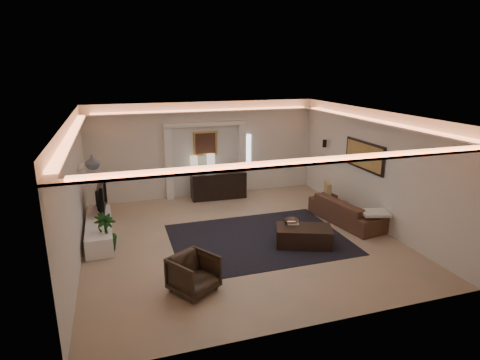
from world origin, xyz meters
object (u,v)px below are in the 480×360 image
object	(u,v)px
coffee_table	(304,237)
sofa	(347,211)
console	(218,185)
armchair	(194,274)

from	to	relation	value
coffee_table	sofa	bearing A→B (deg)	50.51
console	coffee_table	world-z (taller)	console
console	armchair	size ratio (longest dim) A/B	2.20
console	armchair	distance (m)	5.29
console	sofa	size ratio (longest dim) A/B	0.77
console	sofa	world-z (taller)	console
sofa	armchair	xyz separation A→B (m)	(-4.43, -2.07, 0.03)
coffee_table	armchair	xyz separation A→B (m)	(-2.74, -1.14, 0.14)
armchair	coffee_table	bearing A→B (deg)	-9.99
console	coffee_table	distance (m)	3.98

